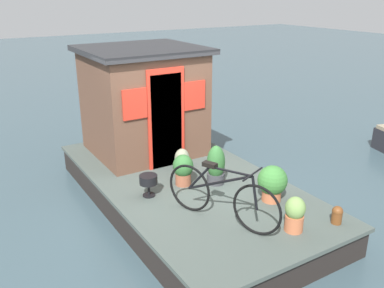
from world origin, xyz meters
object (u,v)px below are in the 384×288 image
at_px(potted_plant_fern, 295,214).
at_px(mooring_bollard, 337,214).
at_px(houseboat_cabin, 143,100).
at_px(potted_plant_sage, 182,161).
at_px(bicycle, 221,196).
at_px(potted_plant_ivy, 272,182).
at_px(charcoal_grill, 148,181).
at_px(potted_plant_rosemary, 216,166).
at_px(potted_plant_lavender, 183,169).

height_order(potted_plant_fern, mooring_bollard, potted_plant_fern).
bearing_deg(mooring_bollard, houseboat_cabin, 14.82).
bearing_deg(mooring_bollard, potted_plant_sage, 20.84).
distance_m(bicycle, potted_plant_ivy, 1.03).
xyz_separation_m(charcoal_grill, mooring_bollard, (-2.10, -1.85, -0.12)).
height_order(houseboat_cabin, potted_plant_rosemary, houseboat_cabin).
bearing_deg(bicycle, potted_plant_lavender, -6.60).
bearing_deg(potted_plant_rosemary, potted_plant_fern, -178.21).
bearing_deg(potted_plant_ivy, potted_plant_lavender, 36.07).
distance_m(potted_plant_ivy, mooring_bollard, 1.04).
distance_m(houseboat_cabin, mooring_bollard, 4.16).
xyz_separation_m(potted_plant_fern, potted_plant_sage, (2.39, 0.33, -0.01)).
xyz_separation_m(houseboat_cabin, bicycle, (-3.04, 0.30, -0.64)).
height_order(bicycle, charcoal_grill, bicycle).
bearing_deg(potted_plant_lavender, mooring_bollard, -151.36).
height_order(potted_plant_ivy, potted_plant_lavender, potted_plant_ivy).
height_order(potted_plant_lavender, mooring_bollard, potted_plant_lavender).
xyz_separation_m(potted_plant_fern, potted_plant_lavender, (2.00, 0.54, 0.03)).
height_order(houseboat_cabin, bicycle, houseboat_cabin).
distance_m(bicycle, potted_plant_fern, 1.00).
bearing_deg(mooring_bollard, potted_plant_ivy, 17.99).
bearing_deg(potted_plant_lavender, potted_plant_sage, -28.02).
distance_m(bicycle, charcoal_grill, 1.33).
bearing_deg(mooring_bollard, charcoal_grill, 41.43).
bearing_deg(potted_plant_sage, charcoal_grill, 117.98).
bearing_deg(mooring_bollard, potted_plant_rosemary, 19.80).
distance_m(potted_plant_rosemary, mooring_bollard, 2.06).
distance_m(potted_plant_sage, potted_plant_lavender, 0.45).
bearing_deg(potted_plant_rosemary, mooring_bollard, -160.20).
relative_size(potted_plant_fern, potted_plant_lavender, 0.95).
distance_m(potted_plant_rosemary, charcoal_grill, 1.17).
xyz_separation_m(potted_plant_ivy, potted_plant_sage, (1.58, 0.66, -0.06)).
xyz_separation_m(bicycle, mooring_bollard, (-0.88, -1.34, -0.26)).
xyz_separation_m(potted_plant_sage, charcoal_grill, (-0.47, 0.88, 0.02)).
distance_m(potted_plant_fern, mooring_bollard, 0.68).
height_order(potted_plant_ivy, mooring_bollard, potted_plant_ivy).
xyz_separation_m(houseboat_cabin, potted_plant_sage, (-1.36, -0.06, -0.79)).
xyz_separation_m(potted_plant_rosemary, potted_plant_sage, (0.63, 0.28, -0.07)).
relative_size(houseboat_cabin, potted_plant_fern, 4.35).
relative_size(potted_plant_sage, mooring_bollard, 1.78).
distance_m(houseboat_cabin, potted_plant_sage, 1.58).
bearing_deg(potted_plant_sage, houseboat_cabin, 2.60).
height_order(potted_plant_rosemary, potted_plant_sage, potted_plant_rosemary).
relative_size(bicycle, potted_plant_ivy, 2.97).
relative_size(potted_plant_rosemary, potted_plant_sage, 1.44).
bearing_deg(charcoal_grill, mooring_bollard, -138.57).
bearing_deg(potted_plant_lavender, potted_plant_fern, -164.77).
height_order(houseboat_cabin, charcoal_grill, houseboat_cabin).
distance_m(potted_plant_ivy, charcoal_grill, 1.90).
relative_size(bicycle, potted_plant_fern, 3.39).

